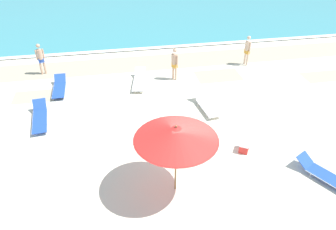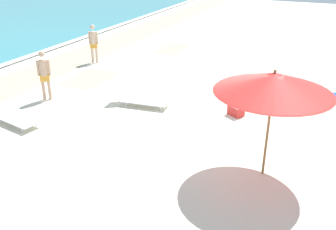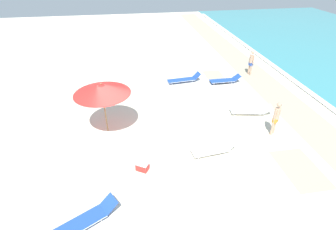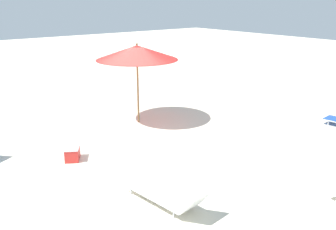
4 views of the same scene
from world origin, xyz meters
TOP-DOWN VIEW (x-y plane):
  - ground_plane at (0.00, 0.01)m, footprint 60.00×60.00m
  - ocean_water at (0.00, 20.69)m, footprint 60.00×18.74m
  - beach_umbrella at (-1.10, -1.05)m, footprint 2.63×2.63m
  - sun_lounger_under_umbrella at (4.17, -1.65)m, footprint 1.64×2.31m
  - sun_lounger_beside_umbrella at (1.37, 3.68)m, footprint 0.83×2.04m
  - sun_lounger_near_water_left at (-5.55, 6.68)m, footprint 0.66×2.09m
  - sun_lounger_near_water_right at (-6.14, 3.97)m, footprint 0.86×2.31m
  - sun_lounger_mid_beach_solo at (-1.46, 6.69)m, footprint 1.00×2.28m
  - beachgoer_wading_adult at (0.49, 6.92)m, footprint 0.31×0.39m
  - beachgoer_shoreline_child at (5.02, 8.00)m, footprint 0.27×0.43m
  - beachgoer_strolling_adult at (-6.60, 8.92)m, footprint 0.43×0.27m
  - cooler_box at (1.94, 0.44)m, footprint 0.56×0.61m

SIDE VIEW (x-z plane):
  - ground_plane at x=0.00m, z-range -0.16..0.00m
  - ocean_water at x=0.00m, z-range 0.00..0.06m
  - cooler_box at x=1.94m, z-range 0.00..0.37m
  - sun_lounger_under_umbrella at x=4.17m, z-range -0.04..0.45m
  - sun_lounger_mid_beach_solo at x=-1.46m, z-range -0.04..0.45m
  - sun_lounger_near_water_left at x=-5.55m, z-range -0.04..0.46m
  - sun_lounger_near_water_right at x=-6.14m, z-range -0.07..0.50m
  - sun_lounger_beside_umbrella at x=1.37m, z-range -0.08..0.53m
  - beachgoer_wading_adult at x=0.49m, z-range 0.12..1.88m
  - beachgoer_shoreline_child at x=5.02m, z-range 0.12..1.88m
  - beachgoer_strolling_adult at x=-6.60m, z-range 0.12..1.88m
  - beach_umbrella at x=-1.10m, z-range 1.01..3.63m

